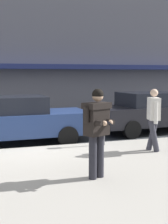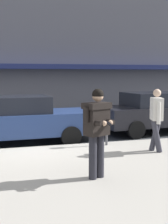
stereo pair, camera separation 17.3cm
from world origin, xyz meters
The scene contains 8 objects.
ground_plane centered at (0.00, 0.00, 0.00)m, with size 80.00×80.00×0.00m, color #2B2D30.
sidewalk centered at (1.00, -2.85, 0.07)m, with size 32.00×5.30×0.14m, color #A8A399.
curb_paint_line centered at (1.00, 0.05, 0.00)m, with size 28.00×0.12×0.01m, color silver.
parked_sedan_mid centered at (-0.24, 0.91, 0.79)m, with size 4.56×2.05×1.54m.
parked_sedan_far centered at (4.94, 1.56, 0.79)m, with size 4.63×2.19×1.54m.
man_texting_on_phone centered at (0.93, -3.33, 1.25)m, with size 0.61×0.65×1.81m.
pedestrian_in_light_coat centered at (3.16, -1.68, 1.11)m, with size 0.41×0.58×1.70m.
parking_meter centered at (2.14, -0.60, 0.97)m, with size 0.12×0.18×1.27m.
Camera 2 is at (-0.99, -9.11, 2.22)m, focal length 50.00 mm.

